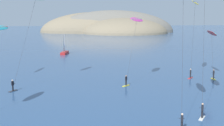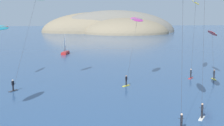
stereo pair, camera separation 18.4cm
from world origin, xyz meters
The scene contains 7 objects.
headland_island centered at (16.11, 169.86, 0.00)m, with size 88.66×61.30×29.15m.
sailboat_near centered at (-10.08, 66.17, 0.64)m, with size 2.35×5.97×5.70m.
kitesurfer_magenta centered at (2.69, 30.29, 9.44)m, with size 5.03×6.78×10.66m.
kitesurfer_yellow centered at (13.72, 32.48, 12.19)m, with size 4.19×6.06×13.56m.
kitesurfer_red centered at (16.86, 31.85, 7.19)m, with size 2.24×5.89×8.32m.
kitesurfer_green centered at (-13.58, 30.24, 12.21)m, with size 5.58×7.61×14.03m.
kitesurfer_orange centered at (3.62, 12.75, 12.12)m, with size 3.10×7.56×13.46m.
Camera 2 is at (-7.40, -15.19, 10.83)m, focal length 45.00 mm.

